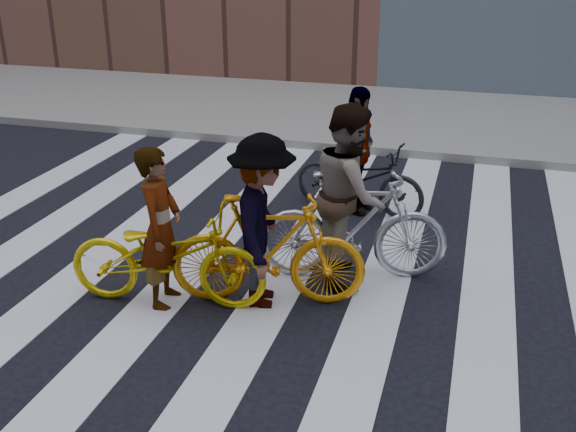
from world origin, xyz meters
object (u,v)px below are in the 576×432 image
at_px(bike_yellow_left, 167,256).
at_px(rider_rear, 357,151).
at_px(rider_mid, 350,194).
at_px(bike_silver_mid, 353,226).
at_px(bike_dark_rear, 359,178).
at_px(rider_left, 161,228).
at_px(rider_right, 263,222).
at_px(bike_yellow_right, 268,251).

relative_size(bike_yellow_left, rider_rear, 1.18).
bearing_deg(rider_rear, rider_mid, -159.99).
xyz_separation_m(bike_silver_mid, bike_dark_rear, (-0.29, 1.93, -0.13)).
distance_m(bike_yellow_left, rider_rear, 3.32).
distance_m(bike_silver_mid, bike_dark_rear, 1.96).
bearing_deg(rider_left, rider_mid, -65.11).
bearing_deg(rider_right, rider_rear, -21.95).
relative_size(bike_dark_rear, rider_right, 1.03).
xyz_separation_m(bike_yellow_left, bike_silver_mid, (1.70, 1.08, 0.08)).
relative_size(bike_yellow_right, rider_right, 1.10).
bearing_deg(bike_yellow_right, bike_dark_rear, -21.95).
bearing_deg(bike_yellow_right, rider_left, 92.22).
bearing_deg(bike_silver_mid, bike_yellow_right, 124.36).
xyz_separation_m(rider_left, rider_rear, (1.41, 3.01, 0.03)).
relative_size(rider_left, rider_right, 0.93).
xyz_separation_m(bike_dark_rear, rider_mid, (0.24, -1.93, 0.50)).
bearing_deg(bike_yellow_right, rider_rear, -20.92).
bearing_deg(rider_left, bike_yellow_left, -97.63).
bearing_deg(rider_right, bike_dark_rear, -22.97).
relative_size(bike_dark_rear, rider_left, 1.10).
height_order(bike_yellow_left, bike_silver_mid, bike_silver_mid).
xyz_separation_m(rider_right, rider_rear, (0.43, 2.73, -0.04)).
relative_size(bike_yellow_left, rider_mid, 1.04).
xyz_separation_m(bike_yellow_right, rider_rear, (0.38, 2.73, 0.27)).
bearing_deg(rider_mid, rider_rear, -5.35).
relative_size(bike_dark_rear, rider_mid, 0.94).
relative_size(bike_yellow_left, bike_dark_rear, 1.10).
xyz_separation_m(rider_left, rider_right, (0.98, 0.28, 0.06)).
distance_m(bike_silver_mid, bike_yellow_right, 1.07).
height_order(bike_silver_mid, rider_mid, rider_mid).
relative_size(bike_silver_mid, rider_left, 1.23).
xyz_separation_m(bike_silver_mid, rider_right, (-0.77, -0.80, 0.28)).
distance_m(bike_yellow_left, bike_silver_mid, 2.01).
bearing_deg(rider_left, bike_yellow_right, -82.36).
distance_m(rider_mid, rider_right, 1.08).
bearing_deg(bike_dark_rear, bike_yellow_right, -177.36).
xyz_separation_m(bike_yellow_right, rider_mid, (0.67, 0.80, 0.39)).
relative_size(bike_yellow_left, rider_right, 1.14).
distance_m(rider_mid, rider_rear, 1.96).
bearing_deg(bike_dark_rear, bike_yellow_left, 166.50).
xyz_separation_m(bike_dark_rear, rider_rear, (-0.05, 0.00, 0.38)).
height_order(rider_left, rider_mid, rider_mid).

